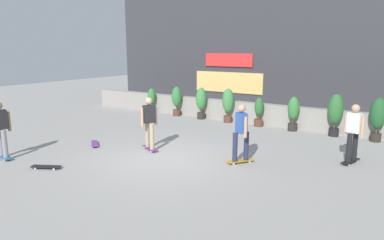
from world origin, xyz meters
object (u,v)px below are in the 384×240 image
(potted_plant_7, at_px, (378,116))
(skateboard_aside, at_px, (95,144))
(potted_plant_5, at_px, (293,112))
(skater_foreground, at_px, (1,128))
(skateboard_near_camera, at_px, (46,167))
(potted_plant_1, at_px, (177,99))
(potted_plant_4, at_px, (259,111))
(potted_plant_6, at_px, (335,112))
(skater_by_wall_right, at_px, (354,131))
(potted_plant_3, at_px, (228,103))
(skater_by_wall_left, at_px, (241,131))
(potted_plant_0, at_px, (152,99))
(skater_mid_plaza, at_px, (149,121))
(potted_plant_2, at_px, (201,101))

(potted_plant_7, distance_m, skateboard_aside, 9.77)
(potted_plant_5, distance_m, skater_foreground, 10.18)
(skateboard_aside, bearing_deg, skateboard_near_camera, -73.26)
(potted_plant_1, xyz_separation_m, skateboard_near_camera, (1.40, -8.03, -0.75))
(potted_plant_4, height_order, potted_plant_6, potted_plant_6)
(potted_plant_7, relative_size, skater_by_wall_right, 0.91)
(potted_plant_4, relative_size, skateboard_aside, 1.63)
(potted_plant_3, height_order, skater_by_wall_left, skater_by_wall_left)
(skateboard_near_camera, bearing_deg, potted_plant_6, 54.23)
(potted_plant_6, relative_size, skateboard_near_camera, 1.97)
(potted_plant_6, bearing_deg, potted_plant_7, 0.00)
(potted_plant_5, height_order, skateboard_near_camera, potted_plant_5)
(potted_plant_5, height_order, potted_plant_6, potted_plant_6)
(potted_plant_0, bearing_deg, skater_mid_plaza, -50.87)
(potted_plant_1, height_order, skateboard_aside, potted_plant_1)
(potted_plant_4, bearing_deg, potted_plant_0, 180.00)
(potted_plant_7, bearing_deg, potted_plant_6, -180.00)
(skater_by_wall_left, xyz_separation_m, skateboard_aside, (-4.89, -1.02, -0.88))
(potted_plant_3, distance_m, skater_mid_plaza, 5.13)
(skateboard_near_camera, bearing_deg, potted_plant_4, 70.73)
(potted_plant_3, relative_size, potted_plant_7, 0.97)
(potted_plant_0, xyz_separation_m, potted_plant_1, (1.55, -0.00, 0.14))
(potted_plant_6, distance_m, skater_mid_plaza, 6.87)
(potted_plant_6, xyz_separation_m, skateboard_near_camera, (-5.79, -8.03, -0.86))
(potted_plant_6, distance_m, potted_plant_7, 1.39)
(potted_plant_1, xyz_separation_m, potted_plant_2, (1.39, 0.00, 0.03))
(potted_plant_1, bearing_deg, skater_mid_plaza, -62.96)
(potted_plant_0, height_order, potted_plant_3, potted_plant_3)
(potted_plant_0, xyz_separation_m, skater_by_wall_right, (9.79, -3.00, 0.27))
(potted_plant_6, distance_m, skateboard_aside, 8.69)
(potted_plant_1, bearing_deg, potted_plant_5, 0.00)
(potted_plant_6, relative_size, skater_foreground, 0.93)
(skater_foreground, height_order, skater_by_wall_left, same)
(potted_plant_4, height_order, skater_mid_plaza, skater_mid_plaza)
(potted_plant_3, xyz_separation_m, potted_plant_5, (2.88, 0.00, -0.10))
(potted_plant_5, distance_m, skater_by_wall_left, 4.72)
(potted_plant_5, relative_size, skater_by_wall_left, 0.80)
(potted_plant_3, height_order, potted_plant_4, potted_plant_3)
(potted_plant_1, distance_m, skater_by_wall_left, 7.33)
(skater_by_wall_left, bearing_deg, potted_plant_5, 89.52)
(potted_plant_2, bearing_deg, potted_plant_3, 0.00)
(potted_plant_5, distance_m, potted_plant_6, 1.55)
(potted_plant_6, bearing_deg, potted_plant_5, 180.00)
(skater_by_wall_left, bearing_deg, potted_plant_1, 139.94)
(potted_plant_6, distance_m, skater_foreground, 11.17)
(potted_plant_0, distance_m, skater_foreground, 8.26)
(potted_plant_6, xyz_separation_m, skater_by_wall_right, (1.05, -3.00, 0.02))
(skateboard_near_camera, bearing_deg, skater_by_wall_right, 36.37)
(potted_plant_0, xyz_separation_m, skater_mid_plaza, (4.17, -5.12, 0.27))
(potted_plant_2, distance_m, skateboard_aside, 5.83)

